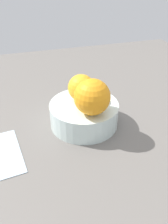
{
  "coord_description": "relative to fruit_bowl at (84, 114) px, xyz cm",
  "views": [
    {
      "loc": [
        13.67,
        45.68,
        34.97
      ],
      "look_at": [
        0.0,
        0.0,
        3.34
      ],
      "focal_mm": 38.85,
      "sensor_mm": 36.0,
      "label": 1
    }
  ],
  "objects": [
    {
      "name": "orange_in_bowl_0",
      "position": [
        -0.61,
        3.91,
        6.82
      ],
      "size": [
        7.83,
        7.83,
        7.83
      ],
      "primitive_type": "sphere",
      "color": "orange",
      "rests_on": "fruit_bowl"
    },
    {
      "name": "ground_plane",
      "position": [
        0.0,
        0.0,
        -3.66
      ],
      "size": [
        110.0,
        110.0,
        2.0
      ],
      "primitive_type": "cube",
      "color": "#66605B"
    },
    {
      "name": "fruit_bowl",
      "position": [
        0.0,
        0.0,
        0.0
      ],
      "size": [
        16.16,
        16.16,
        5.56
      ],
      "color": "silver",
      "rests_on": "ground_plane"
    },
    {
      "name": "orange_in_bowl_1",
      "position": [
        -0.0,
        -2.25,
        6.03
      ],
      "size": [
        6.25,
        6.25,
        6.25
      ],
      "primitive_type": "sphere",
      "color": "#F9A823",
      "rests_on": "fruit_bowl"
    }
  ]
}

